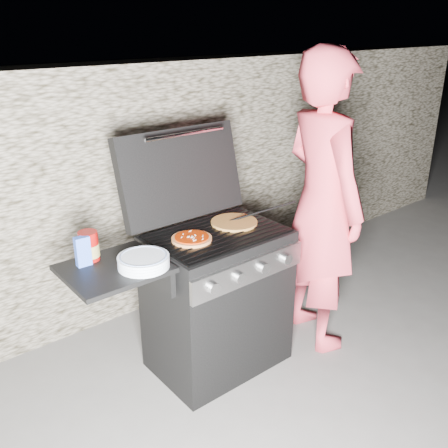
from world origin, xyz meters
TOP-DOWN VIEW (x-y plane):
  - ground at (0.00, 0.00)m, footprint 50.00×50.00m
  - stone_wall at (0.00, 1.05)m, footprint 8.00×0.35m
  - gas_grill at (-0.25, 0.00)m, footprint 1.34×0.79m
  - pizza_topped at (-0.18, 0.00)m, footprint 0.29×0.29m
  - pizza_plain at (0.16, 0.04)m, footprint 0.33×0.33m
  - sauce_jar at (-0.73, 0.15)m, footprint 0.11×0.11m
  - blue_carton at (-0.78, 0.11)m, footprint 0.08×0.05m
  - plate_stack at (-0.55, -0.10)m, footprint 0.30×0.30m
  - person at (0.72, -0.17)m, footprint 0.63×0.80m
  - tongs at (0.34, 0.00)m, footprint 0.45×0.18m

SIDE VIEW (x-z plane):
  - ground at x=0.00m, z-range 0.00..0.00m
  - gas_grill at x=-0.25m, z-range 0.00..0.91m
  - stone_wall at x=0.00m, z-range 0.00..1.80m
  - pizza_plain at x=0.16m, z-range 0.91..0.93m
  - pizza_topped at x=-0.18m, z-range 0.91..0.94m
  - plate_stack at x=-0.55m, z-range 0.90..0.96m
  - tongs at x=0.34m, z-range 0.91..1.01m
  - person at x=0.72m, z-range 0.00..1.94m
  - blue_carton at x=-0.78m, z-range 0.90..1.06m
  - sauce_jar at x=-0.73m, z-range 0.90..1.06m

